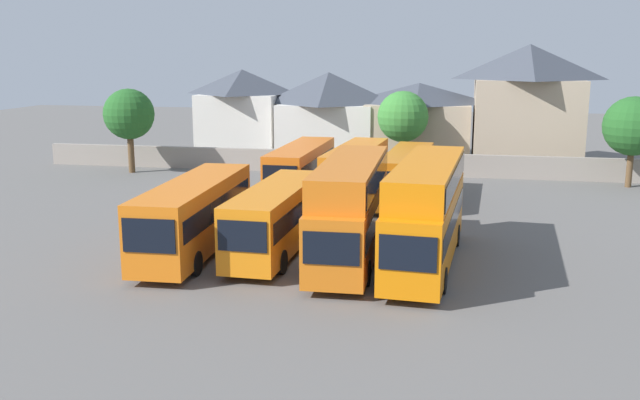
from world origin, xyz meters
name	(u,v)px	position (x,y,z in m)	size (l,w,h in m)	color
ground	(359,187)	(0.00, 18.00, 0.00)	(140.00, 140.00, 0.00)	#605E5B
depot_boundary_wall	(369,163)	(0.00, 23.92, 0.90)	(56.00, 0.50, 1.80)	gray
bus_1	(195,212)	(-5.56, -0.38, 2.02)	(3.00, 11.57, 3.54)	orange
bus_2	(277,216)	(-1.62, 0.25, 1.89)	(2.74, 10.38, 3.29)	orange
bus_3	(350,204)	(2.05, -0.07, 2.66)	(2.86, 11.75, 4.71)	orange
bus_4	(427,207)	(5.61, -0.27, 2.71)	(3.32, 12.15, 4.81)	orange
bus_5	(301,168)	(-3.50, 14.23, 1.96)	(2.72, 10.96, 3.44)	orange
bus_6	(356,170)	(0.35, 13.70, 2.02)	(3.20, 10.78, 3.55)	orange
bus_7	(407,173)	(3.75, 13.62, 1.91)	(3.00, 10.63, 3.33)	orange
house_terrace_left	(243,112)	(-13.21, 32.39, 4.13)	(7.79, 7.31, 8.10)	silver
house_terrace_centre	(329,115)	(-4.73, 31.36, 4.05)	(8.97, 7.24, 7.91)	silver
house_terrace_right	(418,121)	(3.41, 31.84, 3.57)	(9.58, 7.87, 7.00)	tan
house_terrace_far_right	(527,104)	(12.65, 30.88, 5.28)	(9.23, 7.96, 10.35)	tan
tree_left_of_lot	(633,126)	(19.29, 21.92, 4.44)	(4.27, 4.27, 6.60)	brown
tree_behind_wall	(129,115)	(-19.22, 20.92, 4.74)	(4.08, 4.08, 6.82)	brown
tree_right_of_lot	(403,117)	(2.41, 26.42, 4.44)	(4.22, 4.22, 6.57)	brown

